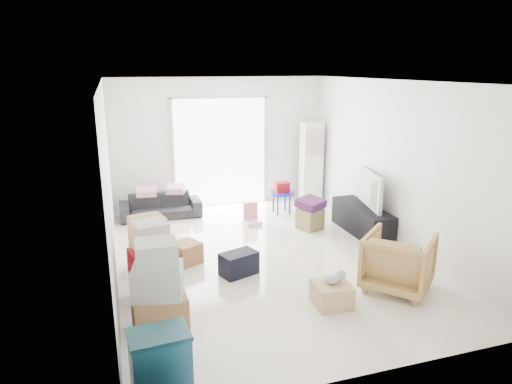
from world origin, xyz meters
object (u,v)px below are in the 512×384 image
object	(u,v)px
armchair	(399,259)
kids_table	(282,191)
storage_bins	(160,363)
television	(363,203)
ac_tower	(311,162)
wood_crate	(332,294)
ottoman	(310,219)
tv_console	(362,220)
sofa	(160,202)

from	to	relation	value
armchair	kids_table	bearing A→B (deg)	-36.33
armchair	storage_bins	bearing A→B (deg)	67.37
television	ac_tower	bearing A→B (deg)	13.52
ac_tower	wood_crate	world-z (taller)	ac_tower
ac_tower	armchair	bearing A→B (deg)	-98.11
ottoman	armchair	bearing A→B (deg)	-86.60
kids_table	armchair	bearing A→B (deg)	-84.83
television	kids_table	bearing A→B (deg)	44.60
armchair	ottoman	bearing A→B (deg)	-38.09
wood_crate	ottoman	bearing A→B (deg)	71.50
tv_console	wood_crate	size ratio (longest dim) A/B	3.38
ac_tower	television	size ratio (longest dim) A/B	1.59
kids_table	storage_bins	bearing A→B (deg)	-122.12
television	ottoman	bearing A→B (deg)	70.91
ottoman	wood_crate	distance (m)	2.80
ottoman	kids_table	size ratio (longest dim) A/B	0.59
tv_console	ac_tower	bearing A→B (deg)	91.33
ac_tower	storage_bins	xyz separation A→B (m)	(-3.85, -5.30, -0.56)
television	kids_table	xyz separation A→B (m)	(-0.97, 1.52, -0.11)
wood_crate	storage_bins	bearing A→B (deg)	-156.25
wood_crate	television	bearing A→B (deg)	52.21
tv_console	television	world-z (taller)	television
sofa	armchair	world-z (taller)	armchair
armchair	wood_crate	distance (m)	1.08
sofa	ottoman	bearing A→B (deg)	-30.11
television	storage_bins	size ratio (longest dim) A/B	1.76
ottoman	sofa	bearing A→B (deg)	149.32
television	ottoman	world-z (taller)	television
ottoman	kids_table	xyz separation A→B (m)	(-0.17, 1.04, 0.27)
kids_table	wood_crate	world-z (taller)	kids_table
television	sofa	distance (m)	3.91
sofa	storage_bins	distance (m)	5.17
wood_crate	tv_console	bearing A→B (deg)	52.21
tv_console	wood_crate	bearing A→B (deg)	-127.79
ottoman	television	bearing A→B (deg)	-31.28
storage_bins	kids_table	distance (m)	5.52
tv_console	sofa	bearing A→B (deg)	149.18
television	sofa	world-z (taller)	television
television	armchair	xyz separation A→B (m)	(-0.65, -2.04, -0.14)
television	wood_crate	xyz separation A→B (m)	(-1.68, -2.17, -0.42)
sofa	storage_bins	size ratio (longest dim) A/B	2.53
ac_tower	kids_table	xyz separation A→B (m)	(-0.92, -0.62, -0.41)
storage_bins	wood_crate	xyz separation A→B (m)	(2.22, 0.97, -0.17)
ac_tower	sofa	size ratio (longest dim) A/B	1.11
sofa	tv_console	bearing A→B (deg)	-30.26
ac_tower	storage_bins	world-z (taller)	ac_tower
ac_tower	tv_console	bearing A→B (deg)	-88.67
television	storage_bins	xyz separation A→B (m)	(-3.90, -3.15, -0.26)
television	wood_crate	distance (m)	2.78
sofa	storage_bins	bearing A→B (deg)	-95.54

